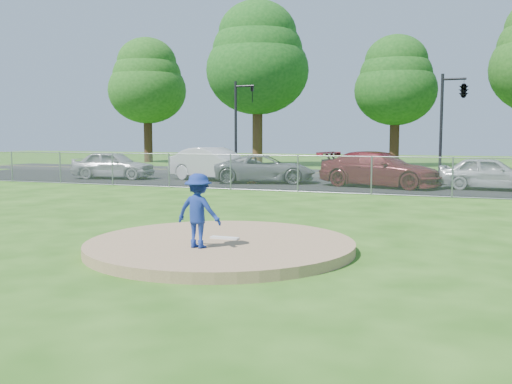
# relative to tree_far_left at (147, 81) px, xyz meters

# --- Properties ---
(ground) EXTENTS (120.00, 120.00, 0.00)m
(ground) POSITION_rel_tree_far_left_xyz_m (22.00, -23.00, -7.06)
(ground) COLOR #235212
(ground) RESTS_ON ground
(pitchers_mound) EXTENTS (5.40, 5.40, 0.20)m
(pitchers_mound) POSITION_rel_tree_far_left_xyz_m (22.00, -33.00, -6.96)
(pitchers_mound) COLOR #937351
(pitchers_mound) RESTS_ON ground
(pitching_rubber) EXTENTS (0.60, 0.15, 0.04)m
(pitching_rubber) POSITION_rel_tree_far_left_xyz_m (22.00, -32.80, -6.84)
(pitching_rubber) COLOR white
(pitching_rubber) RESTS_ON pitchers_mound
(chain_link_fence) EXTENTS (40.00, 0.06, 1.50)m
(chain_link_fence) POSITION_rel_tree_far_left_xyz_m (22.00, -21.00, -6.31)
(chain_link_fence) COLOR gray
(chain_link_fence) RESTS_ON ground
(parking_lot) EXTENTS (50.00, 8.00, 0.01)m
(parking_lot) POSITION_rel_tree_far_left_xyz_m (22.00, -16.50, -7.05)
(parking_lot) COLOR black
(parking_lot) RESTS_ON ground
(street) EXTENTS (60.00, 7.00, 0.01)m
(street) POSITION_rel_tree_far_left_xyz_m (22.00, -9.00, -7.06)
(street) COLOR black
(street) RESTS_ON ground
(tree_far_left) EXTENTS (6.72, 6.72, 10.74)m
(tree_far_left) POSITION_rel_tree_far_left_xyz_m (0.00, 0.00, 0.00)
(tree_far_left) COLOR #341E13
(tree_far_left) RESTS_ON ground
(tree_left) EXTENTS (7.84, 7.84, 12.53)m
(tree_left) POSITION_rel_tree_far_left_xyz_m (11.00, -2.00, 1.18)
(tree_left) COLOR #3D2716
(tree_left) RESTS_ON ground
(tree_center) EXTENTS (6.16, 6.16, 9.84)m
(tree_center) POSITION_rel_tree_far_left_xyz_m (21.00, 1.00, -0.59)
(tree_center) COLOR #351D13
(tree_center) RESTS_ON ground
(traffic_signal_left) EXTENTS (1.28, 0.20, 5.60)m
(traffic_signal_left) POSITION_rel_tree_far_left_xyz_m (13.24, -11.00, -3.70)
(traffic_signal_left) COLOR black
(traffic_signal_left) RESTS_ON ground
(traffic_signal_center) EXTENTS (1.42, 2.48, 5.60)m
(traffic_signal_center) POSITION_rel_tree_far_left_xyz_m (25.97, -11.00, -2.45)
(traffic_signal_center) COLOR black
(traffic_signal_center) RESTS_ON ground
(pitcher) EXTENTS (0.94, 0.59, 1.40)m
(pitcher) POSITION_rel_tree_far_left_xyz_m (21.91, -33.80, -6.16)
(pitcher) COLOR navy
(pitcher) RESTS_ON pitchers_mound
(traffic_cone) EXTENTS (0.33, 0.33, 0.64)m
(traffic_cone) POSITION_rel_tree_far_left_xyz_m (16.64, -17.55, -6.73)
(traffic_cone) COLOR orange
(traffic_cone) RESTS_ON parking_lot
(parked_car_silver) EXTENTS (4.61, 2.46, 1.49)m
(parked_car_silver) POSITION_rel_tree_far_left_xyz_m (8.64, -17.56, -6.30)
(parked_car_silver) COLOR #AFAEB3
(parked_car_silver) RESTS_ON parking_lot
(parked_car_white) EXTENTS (5.43, 3.16, 1.69)m
(parked_car_white) POSITION_rel_tree_far_left_xyz_m (14.23, -16.65, -6.20)
(parked_car_white) COLOR silver
(parked_car_white) RESTS_ON parking_lot
(parked_car_gray) EXTENTS (5.35, 3.53, 1.37)m
(parked_car_gray) POSITION_rel_tree_far_left_xyz_m (17.16, -17.14, -6.37)
(parked_car_gray) COLOR slate
(parked_car_gray) RESTS_ON parking_lot
(parked_car_darkred) EXTENTS (5.85, 3.40, 1.59)m
(parked_car_darkred) POSITION_rel_tree_far_left_xyz_m (22.76, -17.45, -6.25)
(parked_car_darkred) COLOR maroon
(parked_car_darkred) RESTS_ON parking_lot
(parked_car_pearl) EXTENTS (4.28, 2.02, 1.41)m
(parked_car_pearl) POSITION_rel_tree_far_left_xyz_m (27.37, -17.16, -6.34)
(parked_car_pearl) COLOR silver
(parked_car_pearl) RESTS_ON parking_lot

